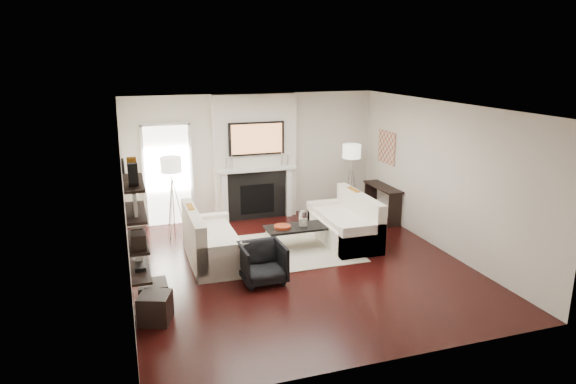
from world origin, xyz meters
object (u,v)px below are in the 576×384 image
object	(u,v)px
loveseat_right_base	(343,231)
lamp_left_shade	(171,165)
armchair	(263,261)
lamp_right_shade	(352,151)
coffee_table	(295,228)
loveseat_left_base	(214,249)
ottoman_near	(153,296)

from	to	relation	value
loveseat_right_base	lamp_left_shade	size ratio (longest dim) A/B	4.50
armchair	lamp_right_shade	size ratio (longest dim) A/B	1.73
loveseat_right_base	coffee_table	xyz separation A→B (m)	(-0.99, -0.05, 0.19)
loveseat_left_base	coffee_table	xyz separation A→B (m)	(1.54, 0.12, 0.19)
loveseat_right_base	ottoman_near	xyz separation A→B (m)	(-3.67, -1.65, -0.01)
ottoman_near	lamp_left_shade	bearing A→B (deg)	78.24
loveseat_left_base	lamp_left_shade	bearing A→B (deg)	108.82
coffee_table	lamp_left_shade	bearing A→B (deg)	146.08
loveseat_right_base	lamp_right_shade	xyz separation A→B (m)	(0.85, 1.52, 1.24)
armchair	lamp_left_shade	distance (m)	3.03
loveseat_left_base	lamp_right_shade	distance (m)	3.99
coffee_table	armchair	bearing A→B (deg)	-128.49
coffee_table	lamp_right_shade	xyz separation A→B (m)	(1.84, 1.57, 1.05)
loveseat_right_base	armchair	size ratio (longest dim) A/B	2.60
armchair	loveseat_left_base	bearing A→B (deg)	116.65
coffee_table	lamp_left_shade	xyz separation A→B (m)	(-2.06, 1.38, 1.05)
loveseat_right_base	ottoman_near	distance (m)	4.02
lamp_left_shade	lamp_right_shade	bearing A→B (deg)	2.80
loveseat_right_base	lamp_right_shade	distance (m)	2.14
lamp_right_shade	ottoman_near	bearing A→B (deg)	-144.96
lamp_left_shade	loveseat_left_base	bearing A→B (deg)	-71.18
coffee_table	ottoman_near	size ratio (longest dim) A/B	2.75
loveseat_right_base	ottoman_near	size ratio (longest dim) A/B	4.50
ottoman_near	lamp_right_shade	bearing A→B (deg)	35.04
lamp_right_shade	coffee_table	bearing A→B (deg)	-139.52
ottoman_near	loveseat_right_base	bearing A→B (deg)	24.15
armchair	lamp_right_shade	distance (m)	4.11
lamp_left_shade	ottoman_near	world-z (taller)	lamp_left_shade
coffee_table	lamp_left_shade	size ratio (longest dim) A/B	2.75
lamp_left_shade	lamp_right_shade	distance (m)	3.90
armchair	lamp_left_shade	world-z (taller)	lamp_left_shade
armchair	coffee_table	bearing A→B (deg)	50.27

